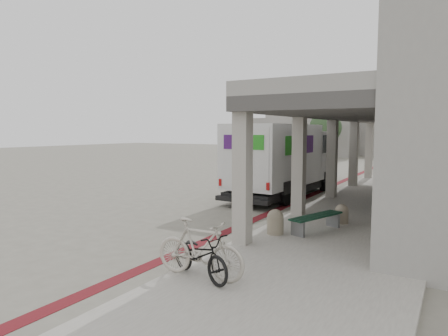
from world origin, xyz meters
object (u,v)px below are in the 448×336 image
Objects in this scene: utility_cabinet at (395,203)px; bicycle_cream at (200,249)px; bench at (316,220)px; fedex_truck at (283,158)px; bicycle_black at (200,255)px.

bicycle_cream is (-2.50, -7.07, 0.03)m from utility_cabinet.
fedex_truck is at bearing 138.67° from bench.
bicycle_cream is at bearing -159.04° from bicycle_black.
bicycle_black is at bearing -119.11° from utility_cabinet.
bench is 1.16× the size of bicycle_black.
fedex_truck is at bearing 137.62° from utility_cabinet.
bicycle_black is 0.12m from bicycle_cream.
bench is at bearing -133.12° from utility_cabinet.
utility_cabinet is (4.97, -3.20, -1.03)m from fedex_truck.
bench is 4.60m from bicycle_black.
utility_cabinet is 7.50m from bicycle_cream.
utility_cabinet is (1.68, 2.53, 0.21)m from bench.
bench is (3.29, -5.73, -1.23)m from fedex_truck.
fedex_truck reaches higher than utility_cabinet.
bicycle_black reaches higher than bench.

